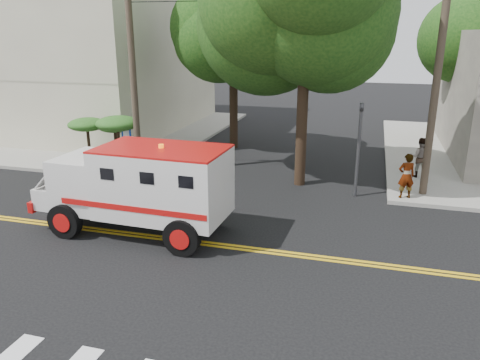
% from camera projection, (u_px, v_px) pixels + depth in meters
% --- Properties ---
extents(ground, '(100.00, 100.00, 0.00)m').
position_uv_depth(ground, '(215.00, 245.00, 13.93)').
color(ground, black).
rests_on(ground, ground).
extents(sidewalk_nw, '(17.00, 17.00, 0.15)m').
position_uv_depth(sidewalk_nw, '(83.00, 130.00, 29.81)').
color(sidewalk_nw, gray).
rests_on(sidewalk_nw, ground).
extents(building_left, '(16.00, 14.00, 10.00)m').
position_uv_depth(building_left, '(61.00, 47.00, 30.17)').
color(building_left, '#B3AB92').
rests_on(building_left, sidewalk_nw).
extents(utility_pole_left, '(0.28, 0.28, 9.00)m').
position_uv_depth(utility_pole_left, '(133.00, 71.00, 19.53)').
color(utility_pole_left, '#382D23').
rests_on(utility_pole_left, ground).
extents(utility_pole_right, '(0.28, 0.28, 9.00)m').
position_uv_depth(utility_pole_right, '(437.00, 78.00, 16.61)').
color(utility_pole_right, '#382D23').
rests_on(utility_pole_right, ground).
extents(tree_left, '(4.48, 4.20, 7.70)m').
position_uv_depth(tree_left, '(238.00, 39.00, 23.70)').
color(tree_left, black).
rests_on(tree_left, ground).
extents(tree_right, '(4.80, 4.50, 8.20)m').
position_uv_depth(tree_right, '(473.00, 31.00, 24.24)').
color(tree_right, black).
rests_on(tree_right, ground).
extents(traffic_signal, '(0.15, 0.18, 3.60)m').
position_uv_depth(traffic_signal, '(359.00, 140.00, 17.40)').
color(traffic_signal, '#3F3F42').
rests_on(traffic_signal, ground).
extents(accessibility_sign, '(0.45, 0.10, 2.02)m').
position_uv_depth(accessibility_sign, '(127.00, 142.00, 20.80)').
color(accessibility_sign, '#3F3F42').
rests_on(accessibility_sign, ground).
extents(palm_planter, '(3.52, 2.63, 2.36)m').
position_uv_depth(palm_planter, '(108.00, 133.00, 21.45)').
color(palm_planter, '#1E3314').
rests_on(palm_planter, sidewalk_nw).
extents(armored_truck, '(6.22, 2.67, 2.80)m').
position_uv_depth(armored_truck, '(140.00, 184.00, 14.37)').
color(armored_truck, silver).
rests_on(armored_truck, ground).
extents(pedestrian_a, '(0.72, 0.58, 1.70)m').
position_uv_depth(pedestrian_a, '(406.00, 176.00, 17.21)').
color(pedestrian_a, gray).
rests_on(pedestrian_a, sidewalk_ne).
extents(pedestrian_b, '(0.87, 0.71, 1.70)m').
position_uv_depth(pedestrian_b, '(420.00, 157.00, 19.75)').
color(pedestrian_b, gray).
rests_on(pedestrian_b, sidewalk_ne).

